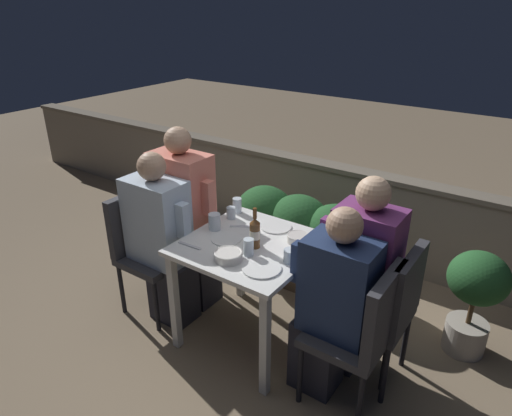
{
  "coord_description": "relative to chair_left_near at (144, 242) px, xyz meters",
  "views": [
    {
      "loc": [
        1.47,
        -2.04,
        2.14
      ],
      "look_at": [
        0.0,
        0.06,
        0.96
      ],
      "focal_mm": 32.0,
      "sensor_mm": 36.0,
      "label": 1
    }
  ],
  "objects": [
    {
      "name": "chair_left_far",
      "position": [
        -0.01,
        0.26,
        0.0
      ],
      "size": [
        0.43,
        0.42,
        0.9
      ],
      "color": "#333338",
      "rests_on": "ground_plane"
    },
    {
      "name": "glass_cup_4",
      "position": [
        0.54,
        0.16,
        0.25
      ],
      "size": [
        0.08,
        0.08,
        0.11
      ],
      "color": "silver",
      "rests_on": "dining_table"
    },
    {
      "name": "person_purple_stripe",
      "position": [
        1.52,
        0.29,
        0.11
      ],
      "size": [
        0.47,
        0.26,
        1.29
      ],
      "color": "#282833",
      "rests_on": "ground_plane"
    },
    {
      "name": "parapet_wall",
      "position": [
        0.85,
        1.6,
        -0.13
      ],
      "size": [
        9.0,
        0.18,
        0.81
      ],
      "color": "gray",
      "rests_on": "ground_plane"
    },
    {
      "name": "plate_1",
      "position": [
        1.08,
        -0.07,
        0.2
      ],
      "size": [
        0.23,
        0.23,
        0.01
      ],
      "color": "white",
      "rests_on": "dining_table"
    },
    {
      "name": "ground_plane",
      "position": [
        0.85,
        0.14,
        -0.54
      ],
      "size": [
        16.0,
        16.0,
        0.0
      ],
      "primitive_type": "plane",
      "color": "#847056"
    },
    {
      "name": "beer_bottle",
      "position": [
        0.9,
        0.11,
        0.3
      ],
      "size": [
        0.07,
        0.07,
        0.26
      ],
      "color": "brown",
      "rests_on": "dining_table"
    },
    {
      "name": "chair_right_far",
      "position": [
        1.71,
        0.29,
        0.0
      ],
      "size": [
        0.43,
        0.42,
        0.9
      ],
      "color": "#333338",
      "rests_on": "ground_plane"
    },
    {
      "name": "person_blue_shirt",
      "position": [
        0.2,
        0.0,
        0.08
      ],
      "size": [
        0.5,
        0.26,
        1.25
      ],
      "color": "#282833",
      "rests_on": "ground_plane"
    },
    {
      "name": "bowl_1",
      "position": [
        1.08,
        0.33,
        0.22
      ],
      "size": [
        0.14,
        0.14,
        0.05
      ],
      "color": "beige",
      "rests_on": "dining_table"
    },
    {
      "name": "fork_0",
      "position": [
        0.56,
        -0.11,
        0.2
      ],
      "size": [
        0.17,
        0.03,
        0.01
      ],
      "color": "silver",
      "rests_on": "dining_table"
    },
    {
      "name": "dining_table",
      "position": [
        0.85,
        0.14,
        0.08
      ],
      "size": [
        0.81,
        0.81,
        0.74
      ],
      "color": "white",
      "rests_on": "ground_plane"
    },
    {
      "name": "person_coral_top",
      "position": [
        0.18,
        0.26,
        0.14
      ],
      "size": [
        0.5,
        0.26,
        1.35
      ],
      "color": "#282833",
      "rests_on": "ground_plane"
    },
    {
      "name": "chair_right_near",
      "position": [
        1.68,
        0.02,
        0.0
      ],
      "size": [
        0.43,
        0.42,
        0.9
      ],
      "color": "#333338",
      "rests_on": "ground_plane"
    },
    {
      "name": "person_navy_jumper",
      "position": [
        1.48,
        0.02,
        0.06
      ],
      "size": [
        0.48,
        0.26,
        1.2
      ],
      "color": "#282833",
      "rests_on": "ground_plane"
    },
    {
      "name": "plate_0",
      "position": [
        0.7,
        0.09,
        0.2
      ],
      "size": [
        0.19,
        0.19,
        0.01
      ],
      "color": "white",
      "rests_on": "dining_table"
    },
    {
      "name": "glass_cup_2",
      "position": [
        0.93,
        0.01,
        0.25
      ],
      "size": [
        0.06,
        0.06,
        0.11
      ],
      "color": "silver",
      "rests_on": "dining_table"
    },
    {
      "name": "planter_hedge",
      "position": [
        0.75,
        0.93,
        -0.13
      ],
      "size": [
        1.17,
        0.47,
        0.76
      ],
      "color": "brown",
      "rests_on": "ground_plane"
    },
    {
      "name": "glass_cup_3",
      "position": [
        0.53,
        0.35,
        0.24
      ],
      "size": [
        0.06,
        0.06,
        0.08
      ],
      "color": "silver",
      "rests_on": "dining_table"
    },
    {
      "name": "glass_cup_1",
      "position": [
        1.17,
        0.09,
        0.24
      ],
      "size": [
        0.08,
        0.08,
        0.08
      ],
      "color": "silver",
      "rests_on": "dining_table"
    },
    {
      "name": "plate_2",
      "position": [
        0.87,
        0.41,
        0.2
      ],
      "size": [
        0.21,
        0.21,
        0.01
      ],
      "color": "white",
      "rests_on": "dining_table"
    },
    {
      "name": "glass_cup_0",
      "position": [
        0.51,
        0.45,
        0.25
      ],
      "size": [
        0.06,
        0.06,
        0.11
      ],
      "color": "silver",
      "rests_on": "dining_table"
    },
    {
      "name": "bowl_0",
      "position": [
        0.86,
        -0.1,
        0.23
      ],
      "size": [
        0.17,
        0.17,
        0.05
      ],
      "color": "silver",
      "rests_on": "dining_table"
    },
    {
      "name": "chair_left_near",
      "position": [
        0.0,
        0.0,
        0.0
      ],
      "size": [
        0.43,
        0.42,
        0.9
      ],
      "color": "#333338",
      "rests_on": "ground_plane"
    },
    {
      "name": "fork_1",
      "position": [
        0.68,
        0.29,
        0.2
      ],
      "size": [
        0.16,
        0.11,
        0.01
      ],
      "color": "silver",
      "rests_on": "dining_table"
    },
    {
      "name": "potted_plant",
      "position": [
        2.08,
        0.85,
        -0.1
      ],
      "size": [
        0.37,
        0.37,
        0.73
      ],
      "color": "#B2A899",
      "rests_on": "ground_plane"
    }
  ]
}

